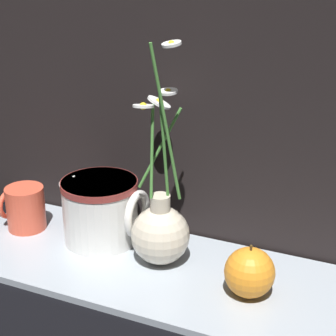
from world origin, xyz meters
TOP-DOWN VIEW (x-y plane):
  - ground_plane at (0.00, 0.00)m, footprint 6.00×6.00m
  - shelf at (0.00, 0.00)m, footprint 0.79×0.26m
  - vase_with_flowers at (-0.03, 0.02)m, footprint 0.11×0.14m
  - yellow_mug at (-0.32, 0.03)m, footprint 0.08×0.07m
  - ceramic_pitcher at (-0.16, 0.05)m, footprint 0.16×0.14m
  - orange_fruit at (0.13, -0.01)m, footprint 0.08×0.08m

SIDE VIEW (x-z plane):
  - ground_plane at x=0.00m, z-range 0.00..0.00m
  - shelf at x=0.00m, z-range 0.00..0.01m
  - orange_fruit at x=0.13m, z-range 0.01..0.09m
  - yellow_mug at x=-0.32m, z-range 0.01..0.09m
  - vase_with_flowers at x=-0.03m, z-range -0.12..0.26m
  - ceramic_pitcher at x=-0.16m, z-range 0.01..0.14m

